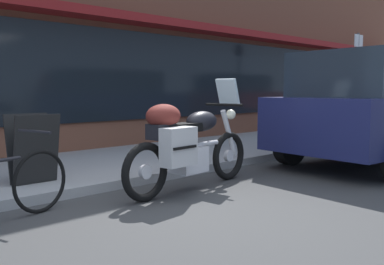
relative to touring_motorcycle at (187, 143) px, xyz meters
name	(u,v)px	position (x,y,z in m)	size (l,w,h in m)	color
ground_plane	(186,211)	(-0.61, -0.63, -0.61)	(80.00, 80.00, 0.00)	#393939
storefront_building	(261,0)	(6.21, 3.62, 3.12)	(21.64, 0.90, 7.66)	brown
sidewalk_curb	(348,131)	(8.39, 2.06, -0.55)	(30.00, 2.79, 0.12)	#959595
touring_motorcycle	(187,143)	(0.00, 0.00, 0.00)	(2.27, 0.79, 1.42)	black
sandwich_board_sign	(33,148)	(-1.40, 1.27, -0.07)	(0.55, 0.40, 0.85)	black
parking_sign_pole	(357,75)	(7.42, 1.38, 1.04)	(0.44, 0.07, 2.61)	#59595B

